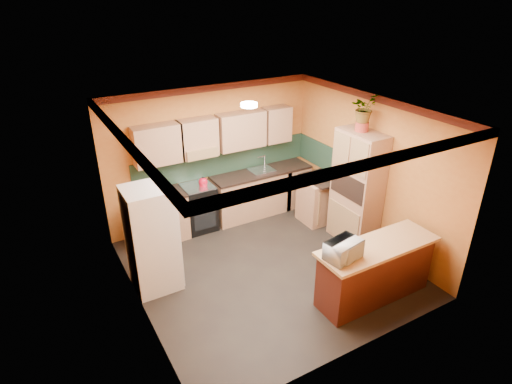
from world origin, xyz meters
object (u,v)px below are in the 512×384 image
base_cabinets_back (228,201)px  microwave (343,250)px  breakfast_bar (375,272)px  pantry (357,189)px  stove (199,207)px  fridge (152,239)px

base_cabinets_back → microwave: 3.27m
base_cabinets_back → breakfast_bar: same height
pantry → breakfast_bar: size_ratio=1.17×
stove → pantry: bearing=-37.8°
base_cabinets_back → breakfast_bar: bearing=-75.1°
stove → microwave: microwave is taller
pantry → breakfast_bar: bearing=-120.5°
base_cabinets_back → breakfast_bar: size_ratio=2.03×
pantry → stove: bearing=142.2°
stove → pantry: (2.31, -1.80, 0.59)m
stove → breakfast_bar: 3.53m
breakfast_bar → microwave: size_ratio=3.64×
fridge → breakfast_bar: size_ratio=0.94×
fridge → breakfast_bar: bearing=-34.6°
fridge → base_cabinets_back: bearing=34.2°
stove → fridge: size_ratio=0.54×
microwave → pantry: bearing=32.2°
fridge → breakfast_bar: (2.77, -1.91, -0.41)m
fridge → stove: bearing=45.2°
base_cabinets_back → pantry: pantry is taller
fridge → pantry: 3.64m
fridge → microwave: 2.84m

